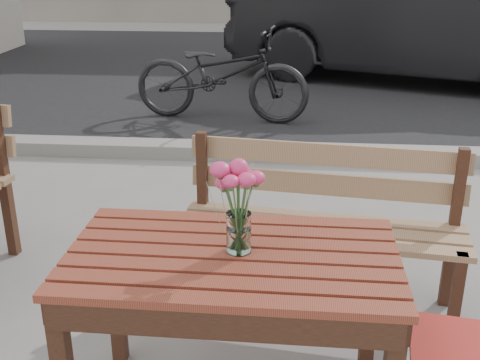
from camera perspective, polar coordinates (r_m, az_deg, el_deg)
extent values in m
cube|color=black|center=(9.12, 5.16, 10.37)|extent=(30.00, 8.00, 0.00)
cube|color=gray|center=(5.23, 5.09, 2.60)|extent=(30.00, 0.25, 0.12)
cube|color=maroon|center=(2.15, -0.74, -7.29)|extent=(1.19, 0.70, 0.03)
cube|color=black|center=(2.68, -11.73, -10.39)|extent=(0.06, 0.06, 0.70)
cube|color=black|center=(2.60, 12.24, -11.61)|extent=(0.06, 0.06, 0.70)
cube|color=#876245|center=(2.97, 7.65, -4.68)|extent=(1.44, 0.55, 0.03)
cube|color=#876245|center=(3.07, 8.19, 0.97)|extent=(1.40, 0.20, 0.38)
cube|color=black|center=(3.03, -5.09, -8.56)|extent=(0.06, 0.06, 0.46)
cube|color=black|center=(2.97, 19.81, -10.64)|extent=(0.06, 0.06, 0.46)
cube|color=black|center=(3.22, -3.57, -2.76)|extent=(0.06, 0.06, 0.85)
cube|color=black|center=(3.16, 19.58, -4.57)|extent=(0.06, 0.06, 0.85)
cylinder|color=white|center=(2.12, -0.12, -4.98)|extent=(0.09, 0.09, 0.15)
cylinder|color=#37632F|center=(2.09, -0.12, -3.18)|extent=(0.05, 0.05, 0.29)
cube|color=black|center=(3.72, -21.55, -0.09)|extent=(0.06, 0.06, 0.95)
imported|color=black|center=(8.55, 16.38, 14.30)|extent=(5.15, 3.22, 1.60)
imported|color=black|center=(6.34, -1.81, 9.99)|extent=(1.92, 0.90, 0.97)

